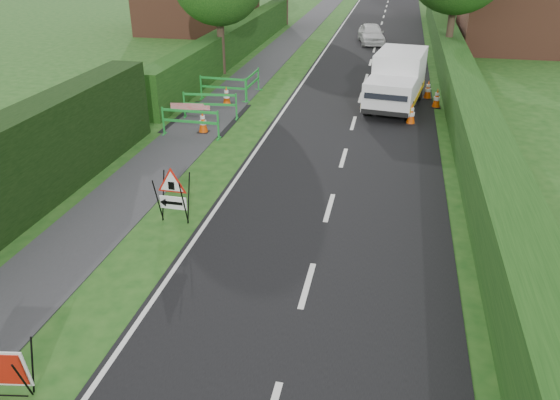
{
  "coord_description": "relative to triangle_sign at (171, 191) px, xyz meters",
  "views": [
    {
      "loc": [
        3.84,
        -8.02,
        6.47
      ],
      "look_at": [
        1.67,
        2.24,
        1.25
      ],
      "focal_mm": 35.0,
      "sensor_mm": 36.0,
      "label": 1
    }
  ],
  "objects": [
    {
      "name": "ground",
      "position": [
        1.15,
        -2.94,
        -0.85
      ],
      "size": [
        120.0,
        120.0,
        0.0
      ],
      "primitive_type": "plane",
      "color": "#194714",
      "rests_on": "ground"
    },
    {
      "name": "road_surface",
      "position": [
        3.65,
        32.06,
        -0.85
      ],
      "size": [
        6.0,
        90.0,
        0.02
      ],
      "primitive_type": "cube",
      "color": "black",
      "rests_on": "ground"
    },
    {
      "name": "footpath",
      "position": [
        -1.85,
        32.06,
        -0.85
      ],
      "size": [
        2.0,
        90.0,
        0.02
      ],
      "primitive_type": "cube",
      "color": "#2D2D30",
      "rests_on": "ground"
    },
    {
      "name": "hedge_west_far",
      "position": [
        -3.85,
        19.06,
        -0.85
      ],
      "size": [
        1.0,
        24.0,
        1.8
      ],
      "primitive_type": "cube",
      "color": "#14380F",
      "rests_on": "ground"
    },
    {
      "name": "hedge_east",
      "position": [
        7.65,
        13.06,
        -0.85
      ],
      "size": [
        1.2,
        50.0,
        1.5
      ],
      "primitive_type": "cube",
      "color": "#14380F",
      "rests_on": "ground"
    },
    {
      "name": "triangle_sign",
      "position": [
        0.0,
        0.0,
        0.0
      ],
      "size": [
        0.85,
        0.85,
        1.23
      ],
      "rotation": [
        0.0,
        0.0,
        -0.02
      ],
      "color": "black",
      "rests_on": "ground"
    },
    {
      "name": "works_van",
      "position": [
        5.09,
        11.14,
        0.26
      ],
      "size": [
        2.42,
        4.81,
        2.1
      ],
      "rotation": [
        0.0,
        0.0,
        -0.14
      ],
      "color": "silver",
      "rests_on": "ground"
    },
    {
      "name": "traffic_cone_0",
      "position": [
        5.71,
        8.97,
        -0.46
      ],
      "size": [
        0.38,
        0.38,
        0.79
      ],
      "color": "black",
      "rests_on": "ground"
    },
    {
      "name": "traffic_cone_1",
      "position": [
        6.72,
        11.28,
        -0.46
      ],
      "size": [
        0.38,
        0.38,
        0.79
      ],
      "color": "black",
      "rests_on": "ground"
    },
    {
      "name": "traffic_cone_2",
      "position": [
        6.42,
        12.54,
        -0.46
      ],
      "size": [
        0.38,
        0.38,
        0.79
      ],
      "color": "black",
      "rests_on": "ground"
    },
    {
      "name": "traffic_cone_3",
      "position": [
        -1.47,
        6.46,
        -0.46
      ],
      "size": [
        0.38,
        0.38,
        0.79
      ],
      "color": "black",
      "rests_on": "ground"
    },
    {
      "name": "traffic_cone_4",
      "position": [
        -1.64,
        9.86,
        -0.46
      ],
      "size": [
        0.38,
        0.38,
        0.79
      ],
      "color": "black",
      "rests_on": "ground"
    },
    {
      "name": "ped_barrier_0",
      "position": [
        -1.73,
        5.95,
        -0.22
      ],
      "size": [
        2.07,
        0.38,
        1.0
      ],
      "rotation": [
        0.0,
        0.0,
        -0.02
      ],
      "color": "#1A8F2D",
      "rests_on": "ground"
    },
    {
      "name": "ped_barrier_1",
      "position": [
        -1.73,
        8.06,
        -0.22
      ],
      "size": [
        2.08,
        0.55,
        1.0
      ],
      "rotation": [
        0.0,
        0.0,
        0.1
      ],
      "color": "#1A8F2D",
      "rests_on": "ground"
    },
    {
      "name": "ped_barrier_2",
      "position": [
        -1.96,
        10.5,
        -0.22
      ],
      "size": [
        2.07,
        0.43,
        1.0
      ],
      "rotation": [
        0.0,
        0.0,
        -0.04
      ],
      "color": "#1A8F2D",
      "rests_on": "ground"
    },
    {
      "name": "ped_barrier_3",
      "position": [
        -0.96,
        11.41,
        -0.22
      ],
      "size": [
        0.4,
        2.07,
        1.0
      ],
      "rotation": [
        0.0,
        0.0,
        1.55
      ],
      "color": "#1A8F2D",
      "rests_on": "ground"
    },
    {
      "name": "redwhite_plank",
      "position": [
        -2.49,
        7.95,
        -0.85
      ],
      "size": [
        1.49,
        0.26,
        0.25
      ],
      "primitive_type": "cube",
      "rotation": [
        0.0,
        0.0,
        0.15
      ],
      "color": "red",
      "rests_on": "ground"
    },
    {
      "name": "hatchback_car",
      "position": [
        3.31,
        24.66,
        -0.25
      ],
      "size": [
        2.04,
        3.73,
        1.2
      ],
      "primitive_type": "imported",
      "rotation": [
        0.0,
        0.0,
        0.18
      ],
      "color": "silver",
      "rests_on": "ground"
    }
  ]
}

